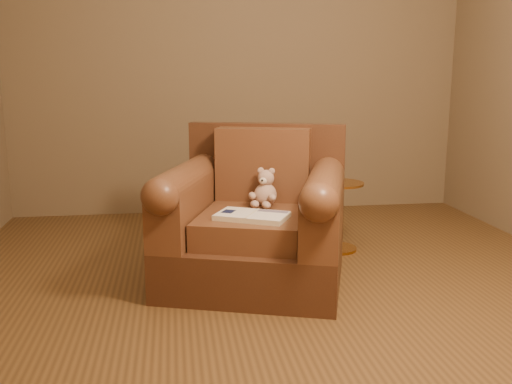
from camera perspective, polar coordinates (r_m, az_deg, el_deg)
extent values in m
plane|color=brown|center=(3.38, 2.44, -9.60)|extent=(4.00, 4.00, 0.00)
cube|color=#776449|center=(5.13, -1.73, 13.06)|extent=(4.00, 0.02, 2.70)
cube|color=#776449|center=(1.25, 21.23, 16.68)|extent=(4.00, 0.02, 2.70)
cube|color=#482818|center=(3.44, -0.12, -6.64)|extent=(1.27, 1.24, 0.28)
cube|color=#482818|center=(3.75, 1.04, 2.08)|extent=(1.00, 0.42, 0.63)
cube|color=brown|center=(3.33, -0.28, -3.34)|extent=(0.79, 0.86, 0.15)
cube|color=brown|center=(3.61, 0.72, 2.77)|extent=(0.61, 0.34, 0.46)
cube|color=brown|center=(3.41, -7.03, -1.60)|extent=(0.47, 0.88, 0.33)
cube|color=brown|center=(3.27, 6.76, -2.17)|extent=(0.47, 0.88, 0.33)
cylinder|color=brown|center=(3.37, -7.10, 1.09)|extent=(0.47, 0.88, 0.20)
cylinder|color=brown|center=(3.23, 6.83, 0.63)|extent=(0.47, 0.88, 0.20)
ellipsoid|color=tan|center=(3.48, 0.94, -0.28)|extent=(0.14, 0.12, 0.15)
sphere|color=tan|center=(3.47, 1.00, 1.40)|extent=(0.10, 0.10, 0.10)
ellipsoid|color=tan|center=(3.48, 0.48, 2.15)|extent=(0.04, 0.02, 0.04)
ellipsoid|color=tan|center=(3.45, 1.58, 2.08)|extent=(0.04, 0.02, 0.04)
ellipsoid|color=beige|center=(3.42, 0.72, 1.12)|extent=(0.05, 0.03, 0.04)
sphere|color=black|center=(3.41, 0.62, 1.16)|extent=(0.01, 0.01, 0.01)
ellipsoid|color=tan|center=(3.45, -0.39, -0.39)|extent=(0.05, 0.09, 0.05)
ellipsoid|color=tan|center=(3.40, 1.62, -0.55)|extent=(0.05, 0.09, 0.05)
ellipsoid|color=tan|center=(3.42, -0.14, -1.22)|extent=(0.06, 0.09, 0.05)
ellipsoid|color=tan|center=(3.40, 1.04, -1.32)|extent=(0.06, 0.09, 0.05)
cube|color=beige|center=(3.17, -0.40, -2.44)|extent=(0.45, 0.38, 0.03)
cube|color=white|center=(3.20, -2.05, -2.04)|extent=(0.27, 0.29, 0.00)
cube|color=white|center=(3.14, 1.27, -2.31)|extent=(0.27, 0.29, 0.00)
cube|color=beige|center=(3.17, -0.40, -2.15)|extent=(0.11, 0.21, 0.00)
cube|color=#0F1638|center=(3.22, -2.78, -1.94)|extent=(0.09, 0.10, 0.00)
cube|color=slate|center=(3.22, 1.72, -1.94)|extent=(0.18, 0.12, 0.00)
cylinder|color=#BB7C33|center=(4.12, 8.07, -5.60)|extent=(0.28, 0.28, 0.02)
cylinder|color=#BB7C33|center=(4.05, 8.17, -2.44)|extent=(0.03, 0.03, 0.45)
cylinder|color=#BB7C33|center=(4.00, 8.26, 0.85)|extent=(0.35, 0.35, 0.02)
cylinder|color=#BB7C33|center=(4.01, 8.26, 0.69)|extent=(0.03, 0.03, 0.02)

